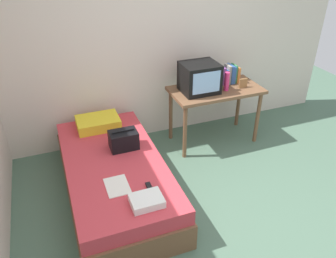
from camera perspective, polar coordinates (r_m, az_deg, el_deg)
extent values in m
plane|color=#4C6B56|center=(3.45, 9.67, -16.20)|extent=(8.00, 8.00, 0.00)
cube|color=beige|center=(4.35, -2.11, 14.78)|extent=(5.20, 0.10, 2.60)
cube|color=brown|center=(3.72, -8.84, -8.98)|extent=(1.00, 2.00, 0.29)
cube|color=#C63842|center=(3.58, -9.12, -6.23)|extent=(0.97, 1.94, 0.16)
cube|color=brown|center=(4.34, 8.10, 6.53)|extent=(1.16, 0.60, 0.04)
cylinder|color=brown|center=(4.12, 2.88, -0.58)|extent=(0.05, 0.05, 0.72)
cylinder|color=brown|center=(4.59, 14.91, 1.84)|extent=(0.05, 0.05, 0.72)
cylinder|color=brown|center=(4.50, 0.46, 2.39)|extent=(0.05, 0.05, 0.72)
cylinder|color=brown|center=(4.93, 11.83, 4.38)|extent=(0.05, 0.05, 0.72)
cube|color=black|center=(4.17, 5.33, 8.65)|extent=(0.44, 0.38, 0.36)
cube|color=#8CB2E0|center=(4.00, 6.54, 7.79)|extent=(0.35, 0.01, 0.26)
cylinder|color=#E53372|center=(4.26, 9.92, 7.93)|extent=(0.06, 0.06, 0.24)
cube|color=#7A3D89|center=(4.45, 9.15, 8.96)|extent=(0.04, 0.14, 0.23)
cube|color=#2D5699|center=(4.48, 9.57, 8.80)|extent=(0.04, 0.14, 0.19)
cube|color=gray|center=(4.49, 10.02, 9.15)|extent=(0.04, 0.14, 0.24)
cube|color=#2D5699|center=(4.50, 10.42, 9.18)|extent=(0.03, 0.17, 0.24)
cube|color=#2D5699|center=(4.52, 10.78, 9.15)|extent=(0.03, 0.16, 0.23)
cube|color=#337F47|center=(4.53, 11.08, 9.24)|extent=(0.02, 0.14, 0.24)
cube|color=#CC7233|center=(4.55, 11.41, 9.11)|extent=(0.04, 0.16, 0.21)
cube|color=olive|center=(4.40, 12.58, 7.58)|extent=(0.11, 0.02, 0.12)
cube|color=yellow|center=(4.11, -11.75, 1.07)|extent=(0.50, 0.36, 0.12)
cube|color=black|center=(3.65, -7.52, -1.85)|extent=(0.30, 0.20, 0.20)
cylinder|color=black|center=(3.59, -7.65, -0.31)|extent=(0.24, 0.02, 0.02)
cube|color=white|center=(3.20, -8.59, -9.51)|extent=(0.21, 0.29, 0.01)
cube|color=black|center=(3.13, -3.08, -9.94)|extent=(0.04, 0.16, 0.02)
cube|color=white|center=(2.97, -3.62, -12.01)|extent=(0.28, 0.22, 0.07)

